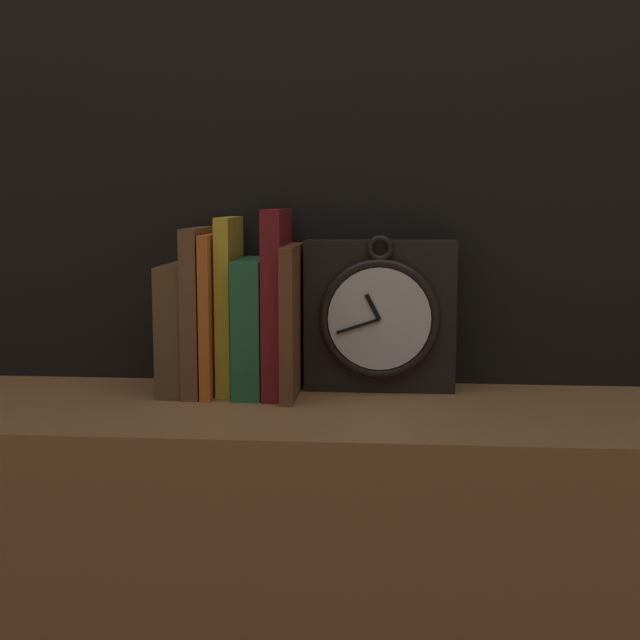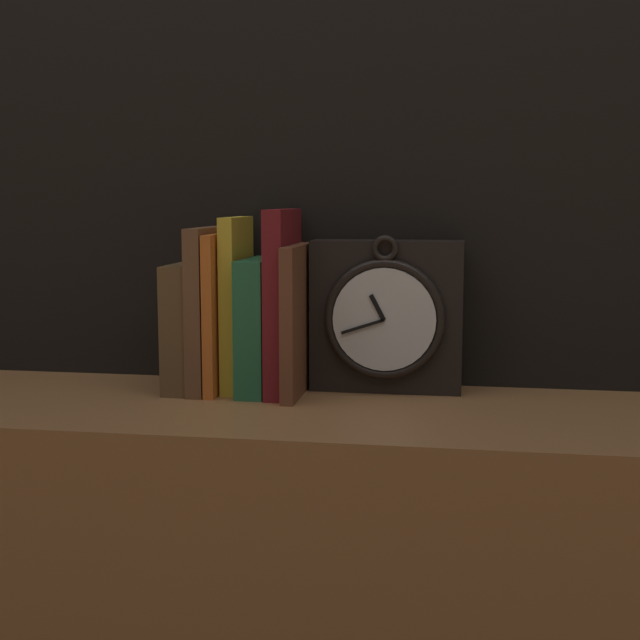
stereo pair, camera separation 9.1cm
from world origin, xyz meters
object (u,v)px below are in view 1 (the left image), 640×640
book_slot0_brown (179,328)px  book_slot3_yellow (230,305)px  book_slot1_brown (199,310)px  book_slot2_orange (214,313)px  clock (380,315)px  book_slot5_maroon (277,302)px  book_slot6_brown (293,320)px  book_slot4_green (253,326)px

book_slot0_brown → book_slot3_yellow: size_ratio=0.73×
book_slot1_brown → book_slot2_orange: bearing=-0.4°
clock → book_slot1_brown: book_slot1_brown is taller
clock → book_slot3_yellow: size_ratio=0.90×
book_slot3_yellow → book_slot5_maroon: 0.07m
clock → book_slot5_maroon: bearing=-166.2°
book_slot3_yellow → book_slot6_brown: size_ratio=1.18×
book_slot4_green → book_slot2_orange: bearing=-179.4°
book_slot0_brown → book_slot1_brown: 0.04m
book_slot5_maroon → book_slot6_brown: book_slot5_maroon is taller
clock → book_slot0_brown: 0.28m
book_slot0_brown → book_slot4_green: book_slot4_green is taller
book_slot3_yellow → book_slot6_brown: book_slot3_yellow is taller
book_slot2_orange → book_slot4_green: book_slot2_orange is taller
book_slot1_brown → clock: bearing=7.6°
clock → book_slot2_orange: bearing=-171.7°
book_slot1_brown → book_slot3_yellow: 0.04m
book_slot3_yellow → clock: bearing=6.3°
book_slot1_brown → book_slot2_orange: book_slot1_brown is taller
clock → book_slot1_brown: (-0.25, -0.03, 0.01)m
clock → book_slot2_orange: (-0.23, -0.03, 0.00)m
book_slot1_brown → book_slot4_green: size_ratio=1.23×
book_slot2_orange → book_slot4_green: bearing=0.6°
book_slot1_brown → book_slot5_maroon: bearing=-0.7°
book_slot4_green → book_slot5_maroon: bearing=-2.9°
book_slot1_brown → book_slot6_brown: bearing=-4.0°
book_slot0_brown → book_slot1_brown: size_ratio=0.78×
clock → book_slot2_orange: 0.23m
book_slot0_brown → book_slot2_orange: book_slot2_orange is taller
book_slot3_yellow → book_slot4_green: (0.03, -0.01, -0.03)m
book_slot0_brown → book_slot6_brown: size_ratio=0.86×
book_slot1_brown → book_slot6_brown: size_ratio=1.11×
book_slot0_brown → book_slot3_yellow: (0.07, 0.01, 0.03)m
book_slot0_brown → book_slot5_maroon: bearing=-1.3°
book_slot2_orange → book_slot6_brown: book_slot2_orange is taller
book_slot1_brown → book_slot0_brown: bearing=176.3°
book_slot3_yellow → book_slot1_brown: bearing=-166.2°
clock → book_slot2_orange: same height
book_slot0_brown → book_slot1_brown: (0.03, -0.00, 0.03)m
book_slot0_brown → book_slot1_brown: book_slot1_brown is taller
book_slot4_green → clock: bearing=10.6°
book_slot4_green → book_slot3_yellow: bearing=164.1°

